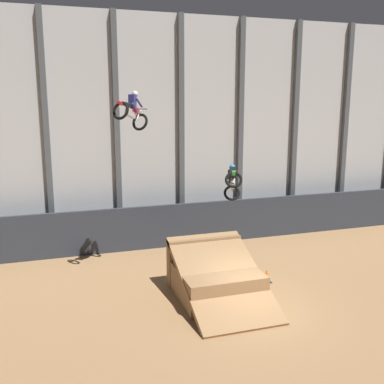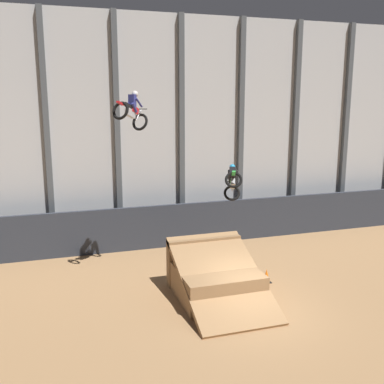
{
  "view_description": "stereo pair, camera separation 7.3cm",
  "coord_description": "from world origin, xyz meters",
  "px_view_note": "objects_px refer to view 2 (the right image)",
  "views": [
    {
      "loc": [
        -6.72,
        -13.58,
        7.52
      ],
      "look_at": [
        -0.85,
        4.69,
        3.54
      ],
      "focal_mm": 42.0,
      "sensor_mm": 36.0,
      "label": 1
    },
    {
      "loc": [
        -6.65,
        -13.6,
        7.52
      ],
      "look_at": [
        -0.85,
        4.69,
        3.54
      ],
      "focal_mm": 42.0,
      "sensor_mm": 36.0,
      "label": 2
    }
  ],
  "objects_px": {
    "dirt_ramp": "(214,277)",
    "traffic_cone_near_ramp": "(266,276)",
    "rider_bike_right_air": "(233,182)",
    "rider_bike_left_air": "(131,111)"
  },
  "relations": [
    {
      "from": "dirt_ramp",
      "to": "traffic_cone_near_ramp",
      "type": "height_order",
      "value": "dirt_ramp"
    },
    {
      "from": "rider_bike_right_air",
      "to": "traffic_cone_near_ramp",
      "type": "xyz_separation_m",
      "value": [
        0.93,
        -1.62,
        -3.78
      ]
    },
    {
      "from": "rider_bike_right_air",
      "to": "dirt_ramp",
      "type": "bearing_deg",
      "value": -107.52
    },
    {
      "from": "dirt_ramp",
      "to": "rider_bike_right_air",
      "type": "xyz_separation_m",
      "value": [
        1.57,
        2.05,
        3.34
      ]
    },
    {
      "from": "dirt_ramp",
      "to": "traffic_cone_near_ramp",
      "type": "xyz_separation_m",
      "value": [
        2.49,
        0.43,
        -0.44
      ]
    },
    {
      "from": "rider_bike_left_air",
      "to": "traffic_cone_near_ramp",
      "type": "distance_m",
      "value": 8.76
    },
    {
      "from": "rider_bike_left_air",
      "to": "dirt_ramp",
      "type": "bearing_deg",
      "value": 0.89
    },
    {
      "from": "dirt_ramp",
      "to": "rider_bike_left_air",
      "type": "height_order",
      "value": "rider_bike_left_air"
    },
    {
      "from": "rider_bike_right_air",
      "to": "traffic_cone_near_ramp",
      "type": "relative_size",
      "value": 3.11
    },
    {
      "from": "traffic_cone_near_ramp",
      "to": "rider_bike_right_air",
      "type": "bearing_deg",
      "value": 119.84
    }
  ]
}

